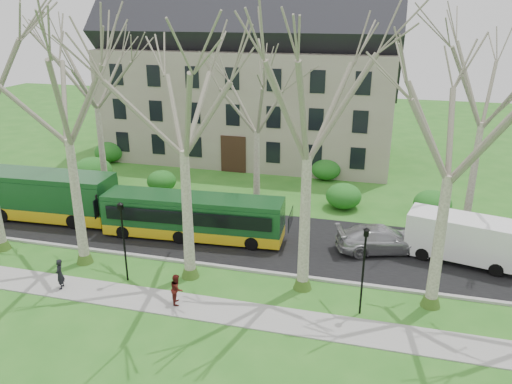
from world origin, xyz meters
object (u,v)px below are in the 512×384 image
sedan (381,239)px  pedestrian_a (60,274)px  pedestrian_b (177,289)px  van_a (463,239)px  bus_lead (20,193)px  bus_follow (193,216)px

sedan → pedestrian_a: 17.68m
pedestrian_b → van_a: bearing=-79.2°
bus_lead → bus_follow: bearing=-3.6°
sedan → pedestrian_b: bearing=112.6°
sedan → van_a: 4.40m
bus_lead → pedestrian_b: (14.45, -7.35, -0.87)m
van_a → pedestrian_a: (-19.95, -8.27, -0.49)m
pedestrian_a → pedestrian_b: bearing=74.6°
van_a → pedestrian_b: (-13.71, -8.03, -0.53)m
sedan → van_a: bearing=-109.5°
pedestrian_a → bus_follow: bearing=132.1°
pedestrian_b → bus_follow: bearing=-4.4°
pedestrian_a → sedan: bearing=100.6°
sedan → van_a: size_ratio=0.88×
van_a → pedestrian_a: bearing=-144.0°
sedan → van_a: (4.36, -0.08, 0.53)m
bus_follow → pedestrian_b: bearing=-78.3°
bus_follow → sedan: size_ratio=2.11×
pedestrian_a → pedestrian_b: pedestrian_a is taller
pedestrian_a → bus_lead: bearing=-150.3°
bus_lead → pedestrian_a: bus_lead is taller
bus_follow → pedestrian_a: bus_follow is taller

